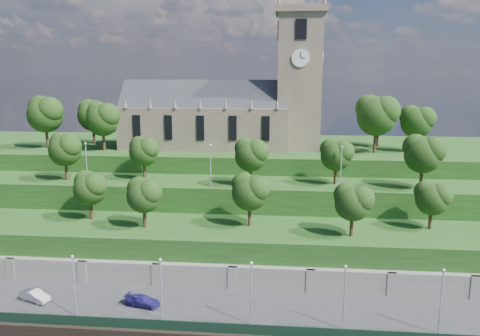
# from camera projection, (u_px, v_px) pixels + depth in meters

# --- Properties ---
(promenade) EXTENTS (160.00, 12.00, 2.00)m
(promenade) POSITION_uv_depth(u_px,v_px,m) (186.00, 314.00, 56.02)
(promenade) COLOR #2D2D30
(promenade) RESTS_ON ground
(fence) EXTENTS (160.00, 0.10, 1.20)m
(fence) POSITION_uv_depth(u_px,v_px,m) (176.00, 326.00, 50.43)
(fence) COLOR black
(fence) RESTS_ON promenade
(retaining_wall) EXTENTS (160.00, 2.10, 5.00)m
(retaining_wall) POSITION_uv_depth(u_px,v_px,m) (195.00, 281.00, 61.55)
(retaining_wall) COLOR slate
(retaining_wall) RESTS_ON ground
(embankment_lower) EXTENTS (160.00, 12.00, 8.00)m
(embankment_lower) POSITION_uv_depth(u_px,v_px,m) (203.00, 253.00, 67.13)
(embankment_lower) COLOR #1C4216
(embankment_lower) RESTS_ON ground
(embankment_upper) EXTENTS (160.00, 10.00, 12.00)m
(embankment_upper) POSITION_uv_depth(u_px,v_px,m) (214.00, 217.00, 77.46)
(embankment_upper) COLOR #1C4216
(embankment_upper) RESTS_ON ground
(hilltop) EXTENTS (160.00, 32.00, 15.00)m
(hilltop) POSITION_uv_depth(u_px,v_px,m) (229.00, 180.00, 97.65)
(hilltop) COLOR #1C4216
(hilltop) RESTS_ON ground
(church) EXTENTS (38.60, 12.35, 27.60)m
(church) POSITION_uv_depth(u_px,v_px,m) (230.00, 109.00, 90.67)
(church) COLOR #6D5B4C
(church) RESTS_ON hilltop
(trees_lower) EXTENTS (68.07, 8.81, 7.60)m
(trees_lower) POSITION_uv_depth(u_px,v_px,m) (223.00, 194.00, 65.31)
(trees_lower) COLOR #311E13
(trees_lower) RESTS_ON embankment_lower
(trees_upper) EXTENTS (62.61, 8.17, 8.34)m
(trees_upper) POSITION_uv_depth(u_px,v_px,m) (248.00, 151.00, 73.77)
(trees_upper) COLOR #311E13
(trees_upper) RESTS_ON embankment_upper
(trees_hilltop) EXTENTS (77.17, 16.24, 10.57)m
(trees_hilltop) POSITION_uv_depth(u_px,v_px,m) (233.00, 115.00, 88.99)
(trees_hilltop) COLOR #311E13
(trees_hilltop) RESTS_ON hilltop
(lamp_posts_promenade) EXTENTS (60.36, 0.36, 7.49)m
(lamp_posts_promenade) POSITION_uv_depth(u_px,v_px,m) (161.00, 285.00, 51.72)
(lamp_posts_promenade) COLOR #B2B2B7
(lamp_posts_promenade) RESTS_ON promenade
(lamp_posts_upper) EXTENTS (40.36, 0.36, 6.63)m
(lamp_posts_upper) POSITION_uv_depth(u_px,v_px,m) (211.00, 161.00, 72.56)
(lamp_posts_upper) COLOR #B2B2B7
(lamp_posts_upper) RESTS_ON embankment_upper
(car_middle) EXTENTS (4.28, 2.82, 1.33)m
(car_middle) POSITION_uv_depth(u_px,v_px,m) (35.00, 296.00, 57.08)
(car_middle) COLOR #99999D
(car_middle) RESTS_ON promenade
(car_right) EXTENTS (4.61, 2.67, 1.26)m
(car_right) POSITION_uv_depth(u_px,v_px,m) (143.00, 301.00, 55.92)
(car_right) COLOR navy
(car_right) RESTS_ON promenade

